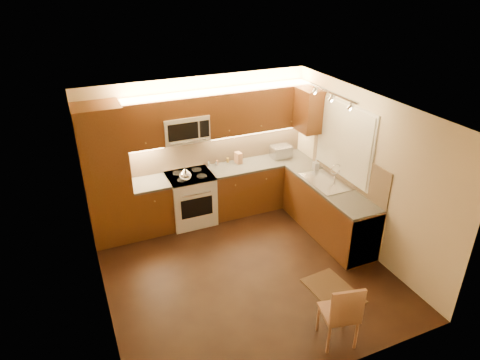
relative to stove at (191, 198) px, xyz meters
name	(u,v)px	position (x,y,z in m)	size (l,w,h in m)	color
floor	(245,271)	(0.30, -1.68, -0.46)	(4.00, 4.00, 0.01)	black
ceiling	(247,111)	(0.30, -1.68, 2.04)	(4.00, 4.00, 0.01)	beige
wall_back	(199,147)	(0.30, 0.32, 0.79)	(4.00, 0.01, 2.50)	beige
wall_front	(329,289)	(0.30, -3.67, 0.79)	(4.00, 0.01, 2.50)	beige
wall_left	(95,231)	(-1.70, -1.68, 0.79)	(0.01, 4.00, 2.50)	beige
wall_right	(364,173)	(2.30, -1.68, 0.79)	(0.01, 4.00, 2.50)	beige
pantry	(106,176)	(-1.35, 0.02, 0.69)	(0.70, 0.60, 2.30)	#4E2910
base_cab_back_left	(152,207)	(-0.69, 0.02, -0.03)	(0.62, 0.60, 0.86)	#4E2910
counter_back_left	(149,184)	(-0.69, 0.02, 0.42)	(0.62, 0.60, 0.04)	#3A3734
base_cab_back_right	(259,185)	(1.34, 0.02, -0.03)	(1.92, 0.60, 0.86)	#4E2910
counter_back_right	(260,163)	(1.34, 0.02, 0.42)	(1.92, 0.60, 0.04)	#3A3734
base_cab_right	(328,211)	(2.00, -1.28, -0.03)	(0.60, 2.00, 0.86)	#4E2910
counter_right	(331,187)	(2.00, -1.28, 0.42)	(0.60, 2.00, 0.04)	#3A3734
dishwasher	(354,232)	(2.00, -1.98, -0.03)	(0.58, 0.60, 0.84)	silver
backsplash_back	(218,147)	(0.65, 0.31, 0.74)	(3.30, 0.02, 0.60)	tan
backsplash_right	(348,166)	(2.29, -1.28, 0.74)	(0.02, 2.00, 0.60)	tan
upper_cab_back_left	(142,124)	(-0.69, 0.15, 1.42)	(0.62, 0.35, 0.75)	#4E2910
upper_cab_back_right	(258,109)	(1.34, 0.15, 1.42)	(1.92, 0.35, 0.75)	#4E2910
upper_cab_bridge	(183,106)	(0.00, 0.15, 1.63)	(0.76, 0.35, 0.31)	#4E2910
upper_cab_right_corner	(309,110)	(2.12, -0.28, 1.42)	(0.35, 0.50, 0.75)	#4E2910
stove	(191,198)	(0.00, 0.00, 0.00)	(0.76, 0.65, 0.92)	silver
microwave	(185,128)	(0.00, 0.14, 1.26)	(0.76, 0.38, 0.44)	silver
window_frame	(344,140)	(2.29, -1.12, 1.14)	(0.03, 1.44, 1.24)	silver
window_blinds	(343,140)	(2.27, -1.12, 1.14)	(0.02, 1.36, 1.16)	silver
sink	(326,178)	(2.00, -1.12, 0.52)	(0.52, 0.86, 0.15)	silver
faucet	(336,172)	(2.18, -1.12, 0.59)	(0.20, 0.04, 0.30)	silver
track_light_bar	(332,93)	(1.85, -1.27, 2.00)	(0.04, 1.20, 0.03)	silver
kettle	(185,174)	(-0.12, -0.16, 0.57)	(0.20, 0.20, 0.23)	silver
toaster_oven	(281,152)	(1.81, 0.08, 0.55)	(0.37, 0.28, 0.22)	silver
knife_block	(238,158)	(0.97, 0.15, 0.54)	(0.09, 0.15, 0.20)	#AD724E
spice_jar_a	(209,163)	(0.44, 0.26, 0.49)	(0.04, 0.04, 0.09)	silver
spice_jar_b	(228,160)	(0.81, 0.26, 0.48)	(0.05, 0.05, 0.08)	olive
spice_jar_c	(216,164)	(0.56, 0.20, 0.48)	(0.04, 0.04, 0.09)	silver
spice_jar_d	(217,163)	(0.59, 0.23, 0.48)	(0.04, 0.04, 0.09)	#9D552F
soap_bottle	(316,164)	(2.11, -0.63, 0.54)	(0.09, 0.09, 0.20)	#BBBBBF
rug	(333,291)	(1.25, -2.58, -0.45)	(0.55, 0.83, 0.01)	black
dining_chair	(339,311)	(0.78, -3.31, -0.01)	(0.40, 0.40, 0.91)	#AD724E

